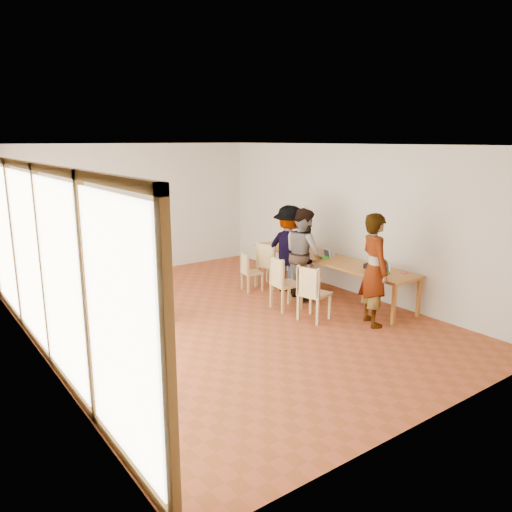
# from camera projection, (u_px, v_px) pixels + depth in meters

# --- Properties ---
(ground) EXTENTS (8.00, 8.00, 0.00)m
(ground) POSITION_uv_depth(u_px,v_px,m) (228.00, 320.00, 8.73)
(ground) COLOR #A04726
(ground) RESTS_ON ground
(wall_back) EXTENTS (6.00, 0.10, 3.00)m
(wall_back) POSITION_uv_depth(u_px,v_px,m) (133.00, 210.00, 11.53)
(wall_back) COLOR beige
(wall_back) RESTS_ON ground
(wall_front) EXTENTS (6.00, 0.10, 3.00)m
(wall_front) POSITION_uv_depth(u_px,v_px,m) (433.00, 294.00, 5.24)
(wall_front) COLOR beige
(wall_front) RESTS_ON ground
(wall_right) EXTENTS (0.10, 8.00, 3.00)m
(wall_right) POSITION_uv_depth(u_px,v_px,m) (351.00, 220.00, 10.11)
(wall_right) COLOR beige
(wall_right) RESTS_ON ground
(window_wall) EXTENTS (0.10, 8.00, 3.00)m
(window_wall) POSITION_uv_depth(u_px,v_px,m) (41.00, 261.00, 6.69)
(window_wall) COLOR white
(window_wall) RESTS_ON ground
(ceiling) EXTENTS (6.00, 8.00, 0.04)m
(ceiling) POSITION_uv_depth(u_px,v_px,m) (225.00, 144.00, 8.04)
(ceiling) COLOR white
(ceiling) RESTS_ON wall_back
(communal_table) EXTENTS (0.80, 4.00, 0.75)m
(communal_table) POSITION_uv_depth(u_px,v_px,m) (328.00, 260.00, 10.08)
(communal_table) COLOR #A46B24
(communal_table) RESTS_ON ground
(side_table) EXTENTS (0.90, 0.90, 0.75)m
(side_table) POSITION_uv_depth(u_px,v_px,m) (48.00, 265.00, 9.86)
(side_table) COLOR #A46B24
(side_table) RESTS_ON ground
(chair_near) EXTENTS (0.56, 0.56, 0.53)m
(chair_near) POSITION_uv_depth(u_px,v_px,m) (311.00, 288.00, 8.55)
(chair_near) COLOR tan
(chair_near) RESTS_ON ground
(chair_mid) EXTENTS (0.51, 0.51, 0.53)m
(chair_mid) POSITION_uv_depth(u_px,v_px,m) (281.00, 278.00, 9.14)
(chair_mid) COLOR tan
(chair_mid) RESTS_ON ground
(chair_far) EXTENTS (0.43, 0.43, 0.42)m
(chair_far) POSITION_uv_depth(u_px,v_px,m) (248.00, 268.00, 10.32)
(chair_far) COLOR tan
(chair_far) RESTS_ON ground
(chair_empty) EXTENTS (0.58, 0.58, 0.51)m
(chair_empty) POSITION_uv_depth(u_px,v_px,m) (268.00, 260.00, 10.58)
(chair_empty) COLOR tan
(chair_empty) RESTS_ON ground
(chair_spare) EXTENTS (0.57, 0.57, 0.51)m
(chair_spare) POSITION_uv_depth(u_px,v_px,m) (160.00, 288.00, 8.56)
(chair_spare) COLOR tan
(chair_spare) RESTS_ON ground
(person_near) EXTENTS (0.70, 0.83, 1.92)m
(person_near) POSITION_uv_depth(u_px,v_px,m) (374.00, 270.00, 8.34)
(person_near) COLOR gray
(person_near) RESTS_ON ground
(person_mid) EXTENTS (0.89, 1.03, 1.80)m
(person_mid) POSITION_uv_depth(u_px,v_px,m) (304.00, 253.00, 9.81)
(person_mid) COLOR gray
(person_mid) RESTS_ON ground
(person_far) EXTENTS (0.86, 1.26, 1.80)m
(person_far) POSITION_uv_depth(u_px,v_px,m) (290.00, 249.00, 10.16)
(person_far) COLOR gray
(person_far) RESTS_ON ground
(laptop_near) EXTENTS (0.24, 0.26, 0.20)m
(laptop_near) POSITION_uv_depth(u_px,v_px,m) (383.00, 270.00, 8.92)
(laptop_near) COLOR green
(laptop_near) RESTS_ON communal_table
(laptop_mid) EXTENTS (0.20, 0.23, 0.18)m
(laptop_mid) POSITION_uv_depth(u_px,v_px,m) (325.00, 255.00, 10.10)
(laptop_mid) COLOR green
(laptop_mid) RESTS_ON communal_table
(laptop_far) EXTENTS (0.22, 0.25, 0.21)m
(laptop_far) POSITION_uv_depth(u_px,v_px,m) (287.00, 245.00, 11.06)
(laptop_far) COLOR green
(laptop_far) RESTS_ON communal_table
(yellow_mug) EXTENTS (0.13, 0.13, 0.09)m
(yellow_mug) POSITION_uv_depth(u_px,v_px,m) (318.00, 256.00, 10.03)
(yellow_mug) COLOR gold
(yellow_mug) RESTS_ON communal_table
(green_bottle) EXTENTS (0.07, 0.07, 0.28)m
(green_bottle) POSITION_uv_depth(u_px,v_px,m) (299.00, 241.00, 11.01)
(green_bottle) COLOR #1F7F4A
(green_bottle) RESTS_ON communal_table
(clear_glass) EXTENTS (0.07, 0.07, 0.09)m
(clear_glass) POSITION_uv_depth(u_px,v_px,m) (334.00, 254.00, 10.22)
(clear_glass) COLOR silver
(clear_glass) RESTS_ON communal_table
(condiment_cup) EXTENTS (0.08, 0.08, 0.06)m
(condiment_cup) POSITION_uv_depth(u_px,v_px,m) (292.00, 248.00, 10.87)
(condiment_cup) COLOR white
(condiment_cup) RESTS_ON communal_table
(pink_phone) EXTENTS (0.05, 0.10, 0.01)m
(pink_phone) POSITION_uv_depth(u_px,v_px,m) (404.00, 273.00, 8.92)
(pink_phone) COLOR #F64776
(pink_phone) RESTS_ON communal_table
(black_pouch) EXTENTS (0.16, 0.26, 0.09)m
(black_pouch) POSITION_uv_depth(u_px,v_px,m) (371.00, 267.00, 9.20)
(black_pouch) COLOR black
(black_pouch) RESTS_ON communal_table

